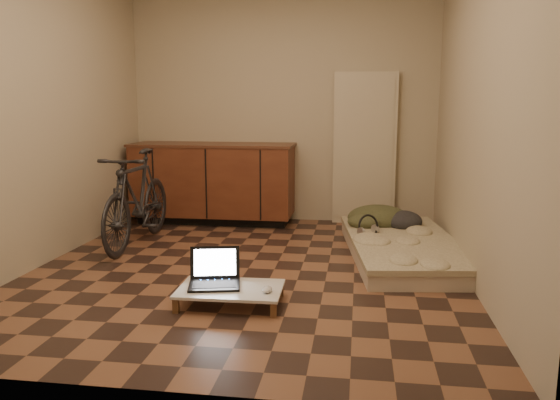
# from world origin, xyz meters

# --- Properties ---
(room_shell) EXTENTS (3.50, 4.00, 2.60)m
(room_shell) POSITION_xyz_m (0.00, 0.00, 1.30)
(room_shell) COLOR brown
(room_shell) RESTS_ON ground
(cabinets) EXTENTS (1.84, 0.62, 0.91)m
(cabinets) POSITION_xyz_m (-0.75, 1.70, 0.47)
(cabinets) COLOR black
(cabinets) RESTS_ON ground
(appliance_panel) EXTENTS (0.70, 0.10, 1.70)m
(appliance_panel) POSITION_xyz_m (0.95, 1.94, 0.85)
(appliance_panel) COLOR #C3B79A
(appliance_panel) RESTS_ON ground
(bicycle) EXTENTS (0.46, 1.56, 1.01)m
(bicycle) POSITION_xyz_m (-1.20, 0.59, 0.51)
(bicycle) COLOR black
(bicycle) RESTS_ON ground
(futon) EXTENTS (1.17, 2.03, 0.17)m
(futon) POSITION_xyz_m (1.30, 0.55, 0.08)
(futon) COLOR #C0AF9A
(futon) RESTS_ON ground
(clothing_pile) EXTENTS (0.72, 0.63, 0.26)m
(clothing_pile) POSITION_xyz_m (1.16, 1.17, 0.30)
(clothing_pile) COLOR #373A22
(clothing_pile) RESTS_ON futon
(headphones) EXTENTS (0.33, 0.33, 0.16)m
(headphones) POSITION_xyz_m (0.99, 0.68, 0.25)
(headphones) COLOR black
(headphones) RESTS_ON futon
(lap_desk) EXTENTS (0.72, 0.47, 0.12)m
(lap_desk) POSITION_xyz_m (0.04, -0.83, 0.10)
(lap_desk) COLOR brown
(lap_desk) RESTS_ON ground
(laptop) EXTENTS (0.41, 0.38, 0.24)m
(laptop) POSITION_xyz_m (-0.08, -0.77, 0.17)
(laptop) COLOR black
(laptop) RESTS_ON lap_desk
(mouse) EXTENTS (0.07, 0.11, 0.04)m
(mouse) POSITION_xyz_m (0.31, -0.88, 0.14)
(mouse) COLOR silver
(mouse) RESTS_ON lap_desk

